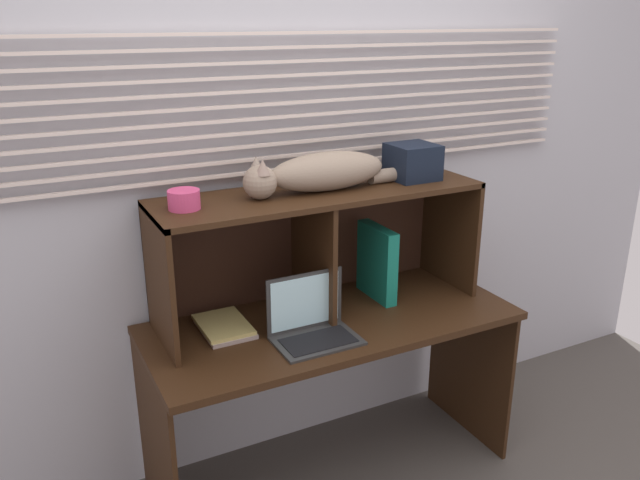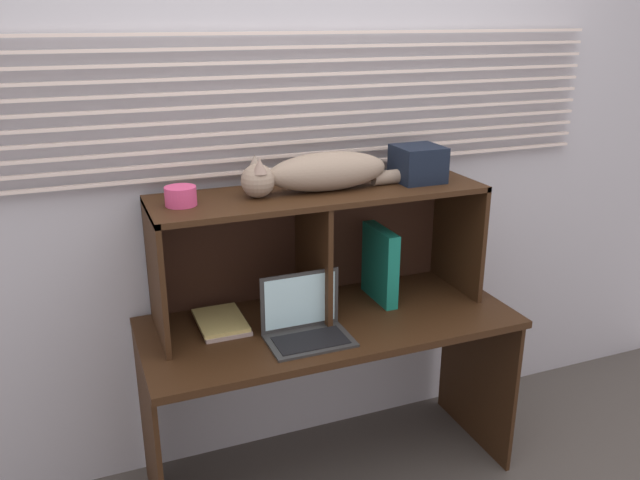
# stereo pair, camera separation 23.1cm
# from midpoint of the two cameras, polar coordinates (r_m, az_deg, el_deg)

# --- Properties ---
(back_panel_with_blinds) EXTENTS (4.40, 0.08, 2.50)m
(back_panel_with_blinds) POSITION_cam_midpoint_polar(r_m,az_deg,el_deg) (2.69, -4.85, 5.85)
(back_panel_with_blinds) COLOR #B1B1B9
(back_panel_with_blinds) RESTS_ON ground
(desk) EXTENTS (1.48, 0.62, 0.74)m
(desk) POSITION_cam_midpoint_polar(r_m,az_deg,el_deg) (2.64, -1.47, -9.83)
(desk) COLOR #321D0F
(desk) RESTS_ON ground
(hutch_shelf_unit) EXTENTS (1.31, 0.39, 0.50)m
(hutch_shelf_unit) POSITION_cam_midpoint_polar(r_m,az_deg,el_deg) (2.56, -3.03, 1.14)
(hutch_shelf_unit) COLOR #321D0F
(hutch_shelf_unit) RESTS_ON desk
(cat) EXTENTS (0.85, 0.16, 0.15)m
(cat) POSITION_cam_midpoint_polar(r_m,az_deg,el_deg) (2.47, -2.44, 5.97)
(cat) COLOR gray
(cat) RESTS_ON hutch_shelf_unit
(laptop) EXTENTS (0.31, 0.21, 0.24)m
(laptop) POSITION_cam_midpoint_polar(r_m,az_deg,el_deg) (2.41, -3.47, -7.55)
(laptop) COLOR #2F2F2F
(laptop) RESTS_ON desk
(binder_upright) EXTENTS (0.05, 0.24, 0.31)m
(binder_upright) POSITION_cam_midpoint_polar(r_m,az_deg,el_deg) (2.71, 2.65, -2.03)
(binder_upright) COLOR #157662
(binder_upright) RESTS_ON desk
(book_stack) EXTENTS (0.18, 0.25, 0.03)m
(book_stack) POSITION_cam_midpoint_polar(r_m,az_deg,el_deg) (2.52, -11.13, -7.60)
(book_stack) COLOR gray
(book_stack) RESTS_ON desk
(small_basket) EXTENTS (0.11, 0.11, 0.07)m
(small_basket) POSITION_cam_midpoint_polar(r_m,az_deg,el_deg) (2.31, -14.81, 3.45)
(small_basket) COLOR #D04173
(small_basket) RESTS_ON hutch_shelf_unit
(storage_box) EXTENTS (0.18, 0.18, 0.14)m
(storage_box) POSITION_cam_midpoint_polar(r_m,az_deg,el_deg) (2.66, 5.75, 6.91)
(storage_box) COLOR black
(storage_box) RESTS_ON hutch_shelf_unit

